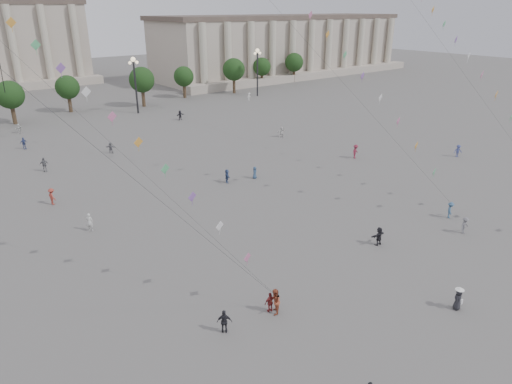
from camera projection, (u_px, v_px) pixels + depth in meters
ground at (389, 322)px, 30.11m from camera, size 360.00×360.00×0.00m
hall_east at (285, 46)px, 138.28m from camera, size 84.00×26.22×17.20m
tree_row at (42, 88)px, 84.59m from camera, size 137.12×5.12×8.00m
lamp_post_mid_east at (135, 75)px, 86.72m from camera, size 2.00×0.90×10.65m
lamp_post_far_east at (257, 64)px, 104.05m from camera, size 2.00×0.90×10.65m
person_crowd_0 at (24, 143)px, 66.46m from camera, size 1.11×0.66×1.76m
person_crowd_3 at (379, 236)px, 39.61m from camera, size 1.57×0.58×1.67m
person_crowd_4 at (19, 128)px, 75.04m from camera, size 1.40×1.31×1.57m
person_crowd_6 at (465, 225)px, 41.62m from camera, size 1.05×0.62×1.61m
person_crowd_7 at (281, 132)px, 72.66m from camera, size 1.61×0.54×1.72m
person_crowd_8 at (355, 151)px, 62.40m from camera, size 1.40×1.04×1.94m
person_crowd_9 at (180, 115)px, 83.62m from camera, size 1.71×0.69×1.79m
person_crowd_12 at (111, 148)px, 64.67m from camera, size 1.46×1.27×1.59m
person_crowd_13 at (90, 222)px, 42.09m from camera, size 0.77×0.71×1.77m
person_crowd_14 at (458, 151)px, 63.00m from camera, size 1.28×1.16×1.73m
person_crowd_16 at (44, 165)px, 57.39m from camera, size 1.09×0.51×1.80m
person_crowd_17 at (52, 196)px, 47.76m from camera, size 0.88×1.26×1.79m
person_crowd_19 at (249, 96)px, 101.54m from camera, size 1.23×0.95×1.68m
person_crowd_20 at (227, 176)px, 53.76m from camera, size 1.14×1.58×1.65m
person_crowd_21 at (255, 173)px, 55.11m from camera, size 0.84×0.86×1.49m
tourist_0 at (270, 302)px, 30.89m from camera, size 0.91×0.49×1.48m
tourist_1 at (224, 322)px, 28.86m from camera, size 1.01×0.91×1.65m
kite_flyer_0 at (275, 302)px, 30.60m from camera, size 1.14×1.16×1.89m
kite_flyer_1 at (450, 210)px, 44.72m from camera, size 1.22×1.13×1.65m
hat_person at (458, 299)px, 31.11m from camera, size 0.89×0.71×1.69m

